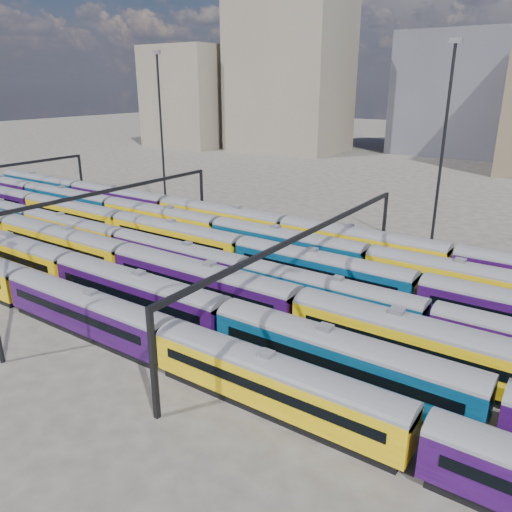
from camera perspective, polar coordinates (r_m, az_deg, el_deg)
The scene contains 12 objects.
ground at distance 54.00m, azimuth -3.65°, elevation -3.53°, with size 500.00×500.00×0.00m, color #403B36.
rake_0 at distance 45.82m, azimuth -18.90°, elevation -5.53°, with size 134.70×2.82×4.73m.
rake_1 at distance 47.80m, azimuth -13.39°, elevation -3.71°, with size 143.90×3.01×5.06m.
rake_2 at distance 42.93m, azimuth 4.88°, elevation -5.73°, with size 129.71×3.16×5.33m.
rake_3 at distance 63.84m, azimuth -15.16°, elevation 1.78°, with size 112.71×2.75×4.62m.
rake_4 at distance 63.90m, azimuth -9.18°, elevation 2.43°, with size 102.07×2.99×5.03m.
rake_5 at distance 72.47m, azimuth -10.87°, elevation 4.39°, with size 145.59×3.04×5.12m.
rake_6 at distance 71.57m, azimuth -4.12°, elevation 4.55°, with size 106.32×3.11×5.25m.
gantry_1 at distance 65.70m, azimuth -17.74°, elevation 5.97°, with size 0.35×40.35×8.03m.
gantry_2 at distance 46.47m, azimuth 5.95°, elevation 1.50°, with size 0.35×40.35×8.03m.
mast_1 at distance 86.51m, azimuth -10.80°, elevation 14.37°, with size 1.40×0.50×25.60m.
mast_3 at distance 65.36m, azimuth 20.63°, elevation 12.01°, with size 1.40×0.50×25.60m.
Camera 1 is at (30.95, -39.00, 20.91)m, focal length 35.00 mm.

